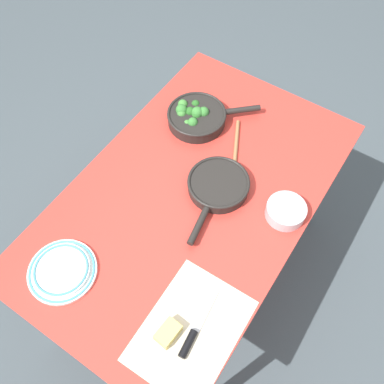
{
  "coord_description": "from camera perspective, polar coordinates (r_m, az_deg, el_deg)",
  "views": [
    {
      "loc": [
        0.68,
        0.45,
        2.06
      ],
      "look_at": [
        0.0,
        0.0,
        0.76
      ],
      "focal_mm": 40.0,
      "sensor_mm": 36.0,
      "label": 1
    }
  ],
  "objects": [
    {
      "name": "cheese_block",
      "position": [
        1.34,
        -3.22,
        -18.24
      ],
      "size": [
        0.08,
        0.06,
        0.04
      ],
      "color": "#EACC66",
      "rests_on": "dining_table_red"
    },
    {
      "name": "parchment_sheet",
      "position": [
        1.36,
        -0.17,
        -17.97
      ],
      "size": [
        0.38,
        0.28,
        0.0
      ],
      "color": "beige",
      "rests_on": "dining_table_red"
    },
    {
      "name": "wooden_spoon",
      "position": [
        1.62,
        5.68,
        3.64
      ],
      "size": [
        0.32,
        0.18,
        0.02
      ],
      "rotation": [
        0.0,
        0.0,
        0.47
      ],
      "color": "#996B42",
      "rests_on": "dining_table_red"
    },
    {
      "name": "dining_table_red",
      "position": [
        1.62,
        -0.0,
        -1.93
      ],
      "size": [
        1.31,
        0.8,
        0.74
      ],
      "color": "red",
      "rests_on": "ground_plane"
    },
    {
      "name": "ground_plane",
      "position": [
        2.21,
        -0.0,
        -10.5
      ],
      "size": [
        14.0,
        14.0,
        0.0
      ],
      "primitive_type": "plane",
      "color": "#424C51"
    },
    {
      "name": "dinner_plate_stack",
      "position": [
        1.46,
        -16.95,
        -10.0
      ],
      "size": [
        0.23,
        0.23,
        0.03
      ],
      "color": "white",
      "rests_on": "dining_table_red"
    },
    {
      "name": "grater_knife",
      "position": [
        1.35,
        0.25,
        -18.18
      ],
      "size": [
        0.23,
        0.05,
        0.02
      ],
      "rotation": [
        0.0,
        0.0,
        3.26
      ],
      "color": "silver",
      "rests_on": "dining_table_red"
    },
    {
      "name": "skillet_broccoli",
      "position": [
        1.73,
        0.59,
        10.08
      ],
      "size": [
        0.31,
        0.32,
        0.07
      ],
      "rotation": [
        0.0,
        0.0,
        2.33
      ],
      "color": "black",
      "rests_on": "dining_table_red"
    },
    {
      "name": "skillet_eggs",
      "position": [
        1.54,
        3.48,
        0.87
      ],
      "size": [
        0.37,
        0.23,
        0.05
      ],
      "rotation": [
        0.0,
        0.0,
        0.18
      ],
      "color": "black",
      "rests_on": "dining_table_red"
    },
    {
      "name": "prep_bowl_steel",
      "position": [
        1.52,
        12.39,
        -2.51
      ],
      "size": [
        0.14,
        0.14,
        0.05
      ],
      "color": "#B7B7BC",
      "rests_on": "dining_table_red"
    }
  ]
}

